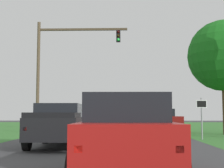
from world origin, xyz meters
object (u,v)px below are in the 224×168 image
(pickup_truck_lead, at_px, (60,124))
(crossing_suv_far, at_px, (155,120))
(red_suv_near, at_px, (126,133))
(keep_moving_sign, at_px, (202,113))
(traffic_light, at_px, (60,60))
(oak_tree_right, at_px, (224,56))

(pickup_truck_lead, distance_m, crossing_suv_far, 12.76)
(red_suv_near, relative_size, pickup_truck_lead, 0.84)
(keep_moving_sign, bearing_deg, pickup_truck_lead, -148.38)
(pickup_truck_lead, relative_size, keep_moving_sign, 2.29)
(crossing_suv_far, bearing_deg, keep_moving_sign, -74.76)
(red_suv_near, height_order, crossing_suv_far, red_suv_near)
(keep_moving_sign, bearing_deg, crossing_suv_far, 105.24)
(traffic_light, relative_size, oak_tree_right, 1.05)
(oak_tree_right, bearing_deg, pickup_truck_lead, -137.70)
(traffic_light, bearing_deg, keep_moving_sign, -33.10)
(keep_moving_sign, relative_size, oak_tree_right, 0.29)
(red_suv_near, distance_m, keep_moving_sign, 12.12)
(keep_moving_sign, bearing_deg, traffic_light, 146.90)
(traffic_light, distance_m, keep_moving_sign, 11.83)
(red_suv_near, bearing_deg, pickup_truck_lead, 112.48)
(red_suv_near, distance_m, pickup_truck_lead, 7.34)
(red_suv_near, xyz_separation_m, pickup_truck_lead, (-2.81, 6.78, -0.01))
(pickup_truck_lead, distance_m, oak_tree_right, 14.32)
(traffic_light, height_order, crossing_suv_far, traffic_light)
(red_suv_near, distance_m, traffic_light, 18.56)
(red_suv_near, bearing_deg, crossing_suv_far, 82.22)
(red_suv_near, xyz_separation_m, oak_tree_right, (7.21, 15.90, 4.62))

